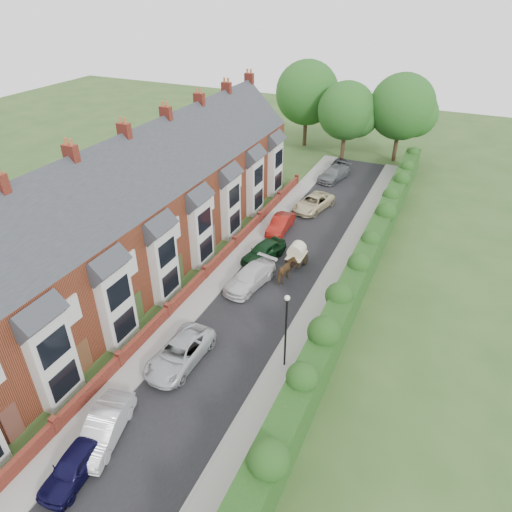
{
  "coord_description": "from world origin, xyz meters",
  "views": [
    {
      "loc": [
        9.91,
        -14.36,
        19.67
      ],
      "look_at": [
        -1.73,
        11.29,
        2.2
      ],
      "focal_mm": 32.0,
      "sensor_mm": 36.0,
      "label": 1
    }
  ],
  "objects": [
    {
      "name": "hedge",
      "position": [
        5.4,
        11.0,
        1.6
      ],
      "size": [
        2.1,
        58.0,
        2.85
      ],
      "color": "#143410",
      "rests_on": "ground"
    },
    {
      "name": "car_green",
      "position": [
        -2.43,
        14.31,
        0.75
      ],
      "size": [
        2.79,
        4.67,
        1.49
      ],
      "primitive_type": "imported",
      "rotation": [
        0.0,
        0.0,
        -0.25
      ],
      "color": "black",
      "rests_on": "ground"
    },
    {
      "name": "tree_far_back",
      "position": [
        -8.59,
        43.08,
        6.62
      ],
      "size": [
        8.4,
        8.0,
        10.82
      ],
      "color": "#332316",
      "rests_on": "ground"
    },
    {
      "name": "car_silver_b",
      "position": [
        -2.34,
        1.76,
        0.71
      ],
      "size": [
        2.5,
        5.17,
        1.42
      ],
      "primitive_type": "imported",
      "rotation": [
        0.0,
        0.0,
        -0.03
      ],
      "color": "#B9BDC1",
      "rests_on": "ground"
    },
    {
      "name": "car_grey",
      "position": [
        -2.03,
        33.0,
        0.73
      ],
      "size": [
        3.06,
        5.32,
        1.45
      ],
      "primitive_type": "imported",
      "rotation": [
        0.0,
        0.0,
        -0.22
      ],
      "color": "slate",
      "rests_on": "ground"
    },
    {
      "name": "pavement_house_side",
      "position": [
        -4.35,
        11.0,
        0.06
      ],
      "size": [
        1.7,
        58.0,
        0.12
      ],
      "primitive_type": "cube",
      "color": "gray",
      "rests_on": "ground"
    },
    {
      "name": "car_black",
      "position": [
        -2.38,
        35.77,
        0.64
      ],
      "size": [
        1.65,
        3.82,
        1.28
      ],
      "primitive_type": "imported",
      "rotation": [
        0.0,
        0.0,
        0.03
      ],
      "color": "black",
      "rests_on": "ground"
    },
    {
      "name": "car_white",
      "position": [
        -1.91,
        10.6,
        0.72
      ],
      "size": [
        2.86,
        5.22,
        1.43
      ],
      "primitive_type": "imported",
      "rotation": [
        0.0,
        0.0,
        -0.18
      ],
      "color": "silver",
      "rests_on": "ground"
    },
    {
      "name": "road",
      "position": [
        -0.5,
        11.0,
        0.01
      ],
      "size": [
        6.0,
        58.0,
        0.02
      ],
      "primitive_type": "cube",
      "color": "black",
      "rests_on": "ground"
    },
    {
      "name": "kerb_hedge_side",
      "position": [
        2.55,
        11.0,
        0.07
      ],
      "size": [
        0.18,
        58.0,
        0.13
      ],
      "primitive_type": "cube",
      "color": "gray",
      "rests_on": "ground"
    },
    {
      "name": "pavement_hedge_side",
      "position": [
        3.6,
        11.0,
        0.06
      ],
      "size": [
        2.2,
        58.0,
        0.12
      ],
      "primitive_type": "cube",
      "color": "gray",
      "rests_on": "ground"
    },
    {
      "name": "tree_far_right",
      "position": [
        3.39,
        42.08,
        6.31
      ],
      "size": [
        7.98,
        7.6,
        10.31
      ],
      "color": "#332316",
      "rests_on": "ground"
    },
    {
      "name": "car_red",
      "position": [
        -3.0,
        19.34,
        0.68
      ],
      "size": [
        1.57,
        4.18,
        1.36
      ],
      "primitive_type": "imported",
      "rotation": [
        0.0,
        0.0,
        0.03
      ],
      "color": "maroon",
      "rests_on": "ground"
    },
    {
      "name": "car_navy",
      "position": [
        -2.84,
        -6.29,
        0.66
      ],
      "size": [
        1.88,
        4.0,
        1.32
      ],
      "primitive_type": "imported",
      "rotation": [
        0.0,
        0.0,
        0.08
      ],
      "color": "black",
      "rests_on": "ground"
    },
    {
      "name": "horse_cart",
      "position": [
        0.32,
        14.42,
        1.2
      ],
      "size": [
        1.31,
        2.9,
        2.09
      ],
      "color": "black",
      "rests_on": "ground"
    },
    {
      "name": "lamppost",
      "position": [
        3.4,
        4.0,
        3.3
      ],
      "size": [
        0.32,
        0.32,
        5.16
      ],
      "color": "black",
      "rests_on": "ground"
    },
    {
      "name": "terrace_row",
      "position": [
        -10.87,
        9.98,
        4.47
      ],
      "size": [
        9.05,
        40.5,
        11.5
      ],
      "color": "brown",
      "rests_on": "ground"
    },
    {
      "name": "car_beige",
      "position": [
        -1.71,
        24.75,
        0.7
      ],
      "size": [
        3.41,
        5.46,
        1.41
      ],
      "primitive_type": "imported",
      "rotation": [
        0.0,
        0.0,
        -0.23
      ],
      "color": "beige",
      "rests_on": "ground"
    },
    {
      "name": "car_silver_a",
      "position": [
        -2.9,
        -4.2,
        0.72
      ],
      "size": [
        2.52,
        4.6,
        1.44
      ],
      "primitive_type": "imported",
      "rotation": [
        0.0,
        0.0,
        0.24
      ],
      "color": "silver",
      "rests_on": "ground"
    },
    {
      "name": "garden_wall_row",
      "position": [
        -5.35,
        10.0,
        0.46
      ],
      "size": [
        0.35,
        40.35,
        1.1
      ],
      "color": "maroon",
      "rests_on": "ground"
    },
    {
      "name": "ground",
      "position": [
        0.0,
        0.0,
        0.0
      ],
      "size": [
        140.0,
        140.0,
        0.0
      ],
      "primitive_type": "plane",
      "color": "#2D4C1E",
      "rests_on": "ground"
    },
    {
      "name": "tree_far_left",
      "position": [
        -2.65,
        40.08,
        5.71
      ],
      "size": [
        7.14,
        6.8,
        9.29
      ],
      "color": "#332316",
      "rests_on": "ground"
    },
    {
      "name": "kerb_house_side",
      "position": [
        -3.55,
        11.0,
        0.07
      ],
      "size": [
        0.18,
        58.0,
        0.13
      ],
      "primitive_type": "cube",
      "color": "gray",
      "rests_on": "ground"
    },
    {
      "name": "horse",
      "position": [
        0.32,
        12.23,
        0.86
      ],
      "size": [
        1.07,
        2.09,
        1.71
      ],
      "primitive_type": "imported",
      "rotation": [
        0.0,
        0.0,
        3.07
      ],
      "color": "#54381F",
      "rests_on": "ground"
    }
  ]
}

